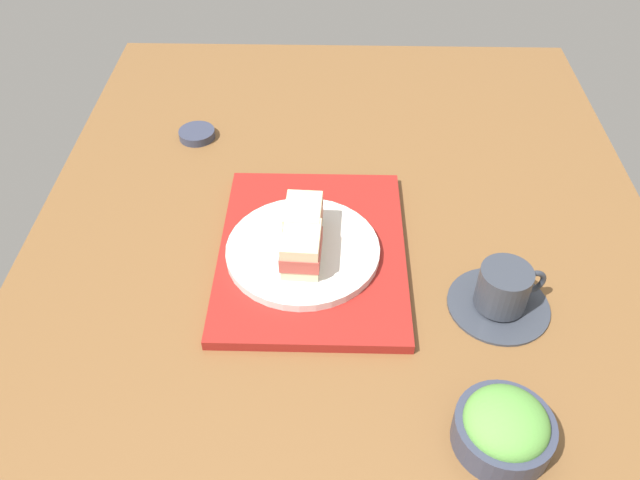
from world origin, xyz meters
The scene contains 8 objects.
ground_plane centered at (0.00, 0.00, -1.50)cm, with size 140.00×100.00×3.00cm, color brown.
serving_tray centered at (-1.23, -4.86, 0.82)cm, with size 36.39×28.02×1.64cm, color maroon.
sandwich_plate centered at (0.33, -6.20, 2.29)cm, with size 22.94×22.94×1.31cm, color silver.
sandwich_near centered at (-2.66, -6.18, 5.84)cm, with size 7.99×5.78×5.78cm.
sandwich_far centered at (3.32, -6.21, 5.79)cm, with size 7.82×5.96×5.68cm.
salad_bowl centered at (29.20, 18.25, 3.00)cm, with size 11.62×11.62×6.73cm.
coffee_cup centered at (8.26, 21.88, 2.92)cm, with size 14.37×14.37×7.07cm.
small_sauce_dish centered at (-32.24, -27.54, 0.77)cm, with size 6.72×6.72×1.55cm, color #33384C.
Camera 1 is at (68.22, -2.04, 69.38)cm, focal length 36.05 mm.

